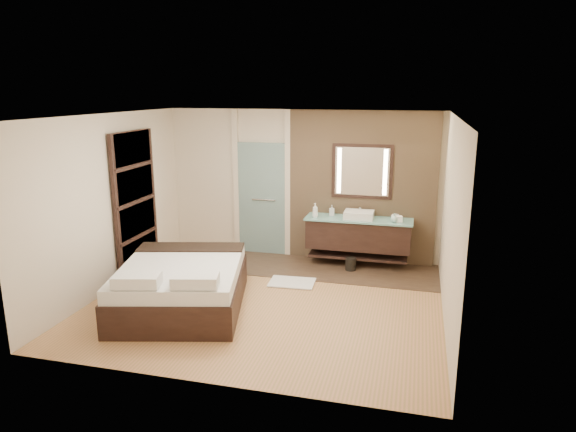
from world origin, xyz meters
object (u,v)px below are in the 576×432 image
(vanity, at_px, (358,234))
(mirror_unit, at_px, (362,171))
(bed, at_px, (182,286))
(waste_bin, at_px, (351,264))

(vanity, height_order, mirror_unit, mirror_unit)
(mirror_unit, relative_size, bed, 0.44)
(vanity, xyz_separation_m, mirror_unit, (0.00, 0.24, 1.07))
(mirror_unit, bearing_deg, waste_bin, -98.72)
(vanity, bearing_deg, waste_bin, -105.36)
(bed, relative_size, waste_bin, 10.62)
(vanity, height_order, waste_bin, vanity)
(mirror_unit, height_order, waste_bin, mirror_unit)
(mirror_unit, distance_m, bed, 3.71)
(bed, bearing_deg, mirror_unit, 36.41)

